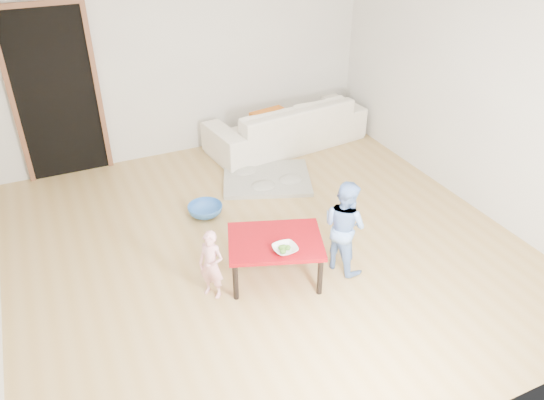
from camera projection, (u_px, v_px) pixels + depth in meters
floor at (264, 244)px, 5.49m from camera, size 5.00×5.00×0.01m
back_wall at (183, 56)px, 6.75m from camera, size 5.00×0.02×2.60m
right_wall at (475, 89)px, 5.71m from camera, size 0.02×5.00×2.60m
doorway at (56, 96)px, 6.31m from camera, size 1.02×0.08×2.11m
sofa at (286, 124)px, 7.36m from camera, size 2.30×1.13×0.65m
cushion at (273, 118)px, 7.09m from camera, size 0.57×0.52×0.13m
red_table at (275, 258)px, 4.94m from camera, size 1.02×0.89×0.43m
bowl at (285, 249)px, 4.67m from camera, size 0.21×0.21×0.05m
broccoli at (285, 249)px, 4.66m from camera, size 0.12×0.12×0.06m
child_pink at (211, 265)px, 4.67m from camera, size 0.28×0.29×0.67m
child_blue at (344, 226)px, 4.95m from camera, size 0.48×0.55×0.94m
basin at (205, 210)px, 5.94m from camera, size 0.39×0.39×0.12m
blanket at (267, 179)px, 6.63m from camera, size 1.31×1.21×0.05m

